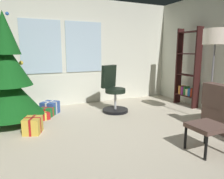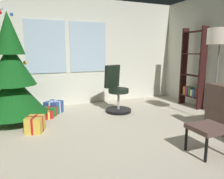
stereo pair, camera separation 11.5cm
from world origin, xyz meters
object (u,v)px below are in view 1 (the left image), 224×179
gift_box_red (43,115)px  gift_box_blue (50,108)px  holiday_tree (8,79)px  gift_box_green (48,112)px  floor_lamp (215,41)px  footstool (207,128)px  office_chair (113,94)px  gift_box_gold (33,125)px  bookshelf (188,73)px

gift_box_red → gift_box_blue: bearing=58.3°
holiday_tree → gift_box_green: (0.67, 0.17, -0.73)m
gift_box_blue → floor_lamp: floor_lamp is taller
footstool → gift_box_red: size_ratio=1.44×
holiday_tree → office_chair: 2.10m
footstool → gift_box_blue: size_ratio=1.02×
footstool → office_chair: size_ratio=0.43×
office_chair → floor_lamp: 2.23m
footstool → gift_box_red: 2.96m
floor_lamp → gift_box_gold: bearing=166.1°
gift_box_green → gift_box_blue: 0.18m
holiday_tree → gift_box_red: 0.94m
gift_box_red → gift_box_gold: size_ratio=0.82×
office_chair → gift_box_blue: bearing=162.7°
gift_box_blue → floor_lamp: size_ratio=0.25×
holiday_tree → gift_box_red: bearing=2.7°
gift_box_gold → floor_lamp: bearing=-13.9°
footstool → gift_box_blue: bearing=121.4°
bookshelf → floor_lamp: bearing=-112.5°
gift_box_green → bookshelf: size_ratio=0.19×
holiday_tree → floor_lamp: holiday_tree is taller
bookshelf → floor_lamp: (-0.44, -1.07, 0.68)m
gift_box_red → office_chair: size_ratio=0.30×
gift_box_blue → bookshelf: (3.13, -0.69, 0.68)m
gift_box_green → floor_lamp: (2.76, -1.60, 1.40)m
bookshelf → footstool: bearing=-128.0°
gift_box_green → office_chair: bearing=-10.2°
gift_box_gold → office_chair: office_chair is taller
gift_box_red → gift_box_blue: (0.19, 0.30, 0.06)m
footstool → floor_lamp: 1.82m
holiday_tree → bookshelf: size_ratio=1.33×
gift_box_blue → office_chair: (1.30, -0.41, 0.27)m
bookshelf → gift_box_blue: bearing=167.5°
gift_box_green → gift_box_blue: (0.07, 0.16, 0.04)m
gift_box_blue → office_chair: bearing=-17.3°
footstool → holiday_tree: bearing=135.6°
gift_box_green → office_chair: (1.38, -0.25, 0.31)m
gift_box_gold → gift_box_green: bearing=67.0°
gift_box_green → floor_lamp: size_ratio=0.21×
bookshelf → office_chair: bearing=171.0°
gift_box_blue → footstool: bearing=-58.6°
office_chair → floor_lamp: size_ratio=0.59×
gift_box_red → bookshelf: 3.42m
gift_box_blue → office_chair: size_ratio=0.42×
gift_box_red → office_chair: (1.49, -0.10, 0.33)m
holiday_tree → gift_box_red: size_ratio=8.06×
gift_box_red → gift_box_green: (0.11, 0.14, 0.02)m
gift_box_gold → floor_lamp: size_ratio=0.22×
holiday_tree → gift_box_blue: holiday_tree is taller
gift_box_green → gift_box_blue: size_ratio=0.83×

